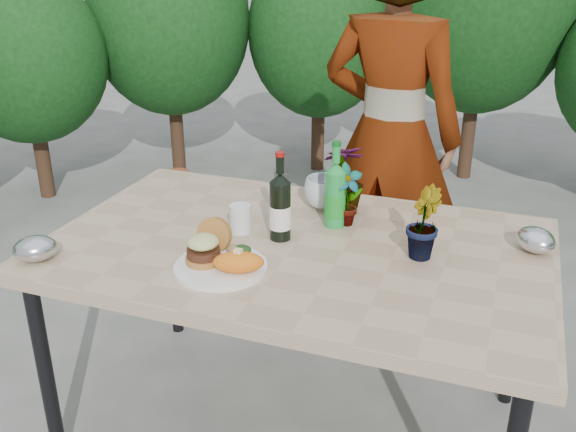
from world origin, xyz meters
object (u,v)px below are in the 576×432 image
(person, at_px, (390,136))
(wine_bottle, at_px, (280,208))
(dinner_plate, at_px, (221,267))
(patio_table, at_px, (296,259))

(person, bearing_deg, wine_bottle, 85.73)
(dinner_plate, distance_m, wine_bottle, 0.30)
(person, bearing_deg, dinner_plate, 83.77)
(dinner_plate, relative_size, person, 0.16)
(dinner_plate, bearing_deg, patio_table, 57.65)
(dinner_plate, height_order, wine_bottle, wine_bottle)
(dinner_plate, xyz_separation_m, person, (0.26, 1.18, 0.10))
(wine_bottle, relative_size, person, 0.17)
(dinner_plate, relative_size, wine_bottle, 0.94)
(patio_table, xyz_separation_m, wine_bottle, (-0.06, 0.02, 0.17))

